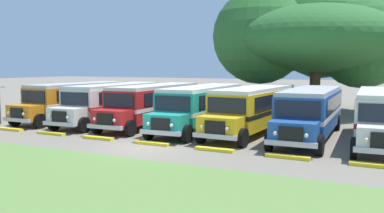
% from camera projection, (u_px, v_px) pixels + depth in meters
% --- Properties ---
extents(ground_plane, '(220.00, 220.00, 0.00)m').
position_uv_depth(ground_plane, '(144.00, 147.00, 20.50)').
color(ground_plane, slate).
extents(foreground_grass_strip, '(80.00, 10.80, 0.01)m').
position_uv_depth(foreground_grass_strip, '(21.00, 188.00, 13.63)').
color(foreground_grass_strip, olive).
rests_on(foreground_grass_strip, ground_plane).
extents(parked_bus_slot_0, '(2.71, 10.84, 2.82)m').
position_uv_depth(parked_bus_slot_0, '(77.00, 99.00, 31.36)').
color(parked_bus_slot_0, orange).
rests_on(parked_bus_slot_0, ground_plane).
extents(parked_bus_slot_1, '(3.04, 10.89, 2.82)m').
position_uv_depth(parked_bus_slot_1, '(114.00, 101.00, 29.63)').
color(parked_bus_slot_1, silver).
rests_on(parked_bus_slot_1, ground_plane).
extents(parked_bus_slot_2, '(2.95, 10.87, 2.82)m').
position_uv_depth(parked_bus_slot_2, '(154.00, 102.00, 28.35)').
color(parked_bus_slot_2, red).
rests_on(parked_bus_slot_2, ground_plane).
extents(parked_bus_slot_3, '(3.03, 10.88, 2.82)m').
position_uv_depth(parked_bus_slot_3, '(202.00, 105.00, 26.39)').
color(parked_bus_slot_3, teal).
rests_on(parked_bus_slot_3, ground_plane).
extents(parked_bus_slot_4, '(3.08, 10.89, 2.82)m').
position_uv_depth(parked_bus_slot_4, '(254.00, 107.00, 25.05)').
color(parked_bus_slot_4, yellow).
rests_on(parked_bus_slot_4, ground_plane).
extents(parked_bus_slot_5, '(2.85, 10.86, 2.82)m').
position_uv_depth(parked_bus_slot_5, '(311.00, 110.00, 23.29)').
color(parked_bus_slot_5, '#23519E').
rests_on(parked_bus_slot_5, ground_plane).
extents(parked_bus_slot_6, '(3.00, 10.88, 2.82)m').
position_uv_depth(parked_bus_slot_6, '(382.00, 114.00, 21.65)').
color(parked_bus_slot_6, silver).
rests_on(parked_bus_slot_6, ground_plane).
extents(curb_wheelstop_0, '(2.00, 0.36, 0.15)m').
position_uv_depth(curb_wheelstop_0, '(10.00, 129.00, 25.86)').
color(curb_wheelstop_0, yellow).
rests_on(curb_wheelstop_0, ground_plane).
extents(curb_wheelstop_1, '(2.00, 0.36, 0.15)m').
position_uv_depth(curb_wheelstop_1, '(51.00, 133.00, 24.29)').
color(curb_wheelstop_1, yellow).
rests_on(curb_wheelstop_1, ground_plane).
extents(curb_wheelstop_2, '(2.00, 0.36, 0.15)m').
position_uv_depth(curb_wheelstop_2, '(98.00, 138.00, 22.71)').
color(curb_wheelstop_2, yellow).
rests_on(curb_wheelstop_2, ground_plane).
extents(curb_wheelstop_3, '(2.00, 0.36, 0.15)m').
position_uv_depth(curb_wheelstop_3, '(152.00, 143.00, 21.14)').
color(curb_wheelstop_3, yellow).
rests_on(curb_wheelstop_3, ground_plane).
extents(curb_wheelstop_4, '(2.00, 0.36, 0.15)m').
position_uv_depth(curb_wheelstop_4, '(214.00, 150.00, 19.57)').
color(curb_wheelstop_4, yellow).
rests_on(curb_wheelstop_4, ground_plane).
extents(curb_wheelstop_5, '(2.00, 0.36, 0.15)m').
position_uv_depth(curb_wheelstop_5, '(288.00, 157.00, 17.99)').
color(curb_wheelstop_5, yellow).
rests_on(curb_wheelstop_5, ground_plane).
extents(curb_wheelstop_6, '(2.00, 0.36, 0.15)m').
position_uv_depth(curb_wheelstop_6, '(375.00, 165.00, 16.42)').
color(curb_wheelstop_6, yellow).
rests_on(curb_wheelstop_6, ground_plane).
extents(broad_shade_tree, '(16.71, 15.57, 11.92)m').
position_uv_depth(broad_shade_tree, '(314.00, 37.00, 36.24)').
color(broad_shade_tree, brown).
rests_on(broad_shade_tree, ground_plane).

